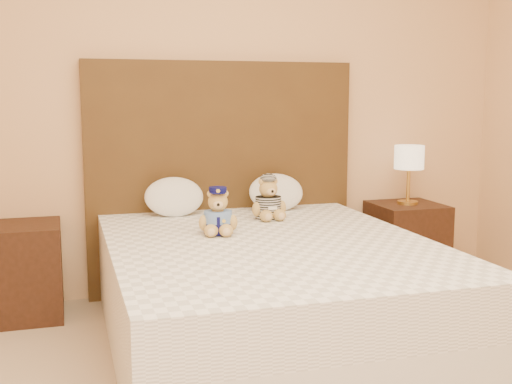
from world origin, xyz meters
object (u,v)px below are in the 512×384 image
lamp (409,160)px  pillow_left (174,195)px  nightstand_right (406,243)px  teddy_police (218,211)px  bed (269,293)px  pillow_right (276,190)px  nightstand_left (21,271)px  teddy_prisoner (268,198)px

lamp → pillow_left: bearing=178.9°
nightstand_right → teddy_police: (-1.47, -0.57, 0.40)m
teddy_police → bed: bearing=-35.1°
nightstand_right → pillow_right: bearing=178.2°
nightstand_left → lamp: (2.50, 0.00, 0.57)m
bed → nightstand_right: bearing=32.6°
teddy_police → teddy_prisoner: bearing=51.4°
nightstand_right → lamp: 0.57m
teddy_prisoner → pillow_left: pillow_left is taller
nightstand_left → pillow_right: bearing=1.1°
pillow_left → lamp: bearing=-1.1°
bed → pillow_right: (0.31, 0.83, 0.40)m
teddy_police → pillow_right: pillow_right is taller
nightstand_left → pillow_left: (0.90, 0.03, 0.40)m
lamp → teddy_police: (-1.47, -0.57, -0.17)m
pillow_left → pillow_right: bearing=0.0°
nightstand_right → lamp: bearing=180.0°
teddy_prisoner → pillow_left: size_ratio=0.70×
bed → pillow_left: pillow_left is taller
lamp → teddy_police: bearing=-158.6°
nightstand_right → bed: bearing=-147.4°
nightstand_left → bed: bearing=-32.6°
nightstand_left → lamp: lamp is taller
pillow_left → bed: bearing=-67.2°
bed → teddy_prisoner: teddy_prisoner is taller
bed → pillow_right: pillow_right is taller
lamp → pillow_left: 1.61m
nightstand_right → pillow_left: size_ratio=1.51×
teddy_prisoner → teddy_police: bearing=-143.2°
bed → teddy_police: teddy_police is taller
nightstand_left → lamp: bearing=0.0°
teddy_police → pillow_right: bearing=60.2°
nightstand_right → teddy_police: 1.62m
nightstand_left → pillow_right: (1.56, 0.03, 0.40)m
nightstand_left → teddy_police: bearing=-29.0°
nightstand_left → teddy_police: (1.03, -0.57, 0.40)m
bed → teddy_prisoner: bearing=72.9°
teddy_prisoner → pillow_left: (-0.52, 0.28, 0.00)m
nightstand_right → teddy_prisoner: (-1.08, -0.25, 0.40)m
nightstand_left → teddy_prisoner: teddy_prisoner is taller
nightstand_right → teddy_prisoner: size_ratio=2.18×
nightstand_right → teddy_prisoner: 1.18m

